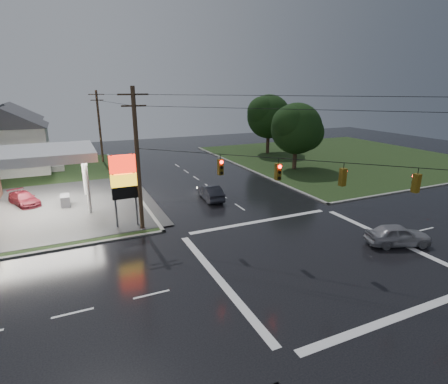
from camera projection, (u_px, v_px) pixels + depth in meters
name	position (u px, v px, depth m)	size (l,w,h in m)	color
ground	(314.00, 256.00, 23.49)	(120.00, 120.00, 0.00)	black
grass_ne	(341.00, 157.00, 56.44)	(36.00, 36.00, 0.08)	black
pylon_sign	(124.00, 179.00, 27.33)	(2.00, 0.35, 6.00)	#59595E
utility_pole_nw	(138.00, 159.00, 26.36)	(2.20, 0.32, 11.00)	#382619
utility_pole_n	(100.00, 126.00, 51.28)	(2.20, 0.32, 10.50)	#382619
traffic_signals	(322.00, 162.00, 21.62)	(26.87, 26.87, 1.47)	black
house_near	(9.00, 139.00, 45.31)	(11.05, 8.48, 8.60)	silver
house_far	(11.00, 130.00, 55.38)	(11.05, 8.48, 8.60)	silver
tree_ne_near	(297.00, 129.00, 46.66)	(7.99, 6.80, 8.98)	black
tree_ne_far	(270.00, 117.00, 58.14)	(8.46, 7.20, 9.80)	black
car_north	(211.00, 192.00, 35.12)	(1.59, 4.55, 1.50)	black
car_crossing	(398.00, 235.00, 24.96)	(1.80, 4.48, 1.53)	gray
car_pump	(24.00, 199.00, 33.48)	(1.78, 4.38, 1.27)	#4E1119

